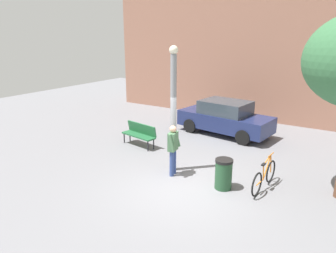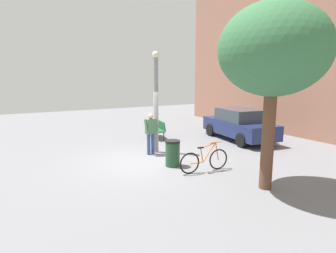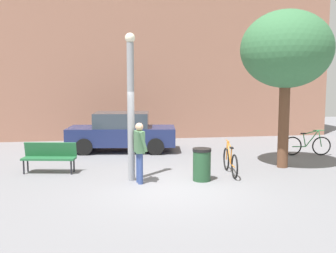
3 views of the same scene
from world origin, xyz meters
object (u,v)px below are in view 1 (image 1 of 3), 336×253
at_px(bicycle_orange, 264,177).
at_px(parked_car_navy, 225,118).
at_px(park_bench, 140,133).
at_px(trash_bin, 224,174).
at_px(person_by_lamppost, 173,147).
at_px(lamppost, 173,107).

height_order(bicycle_orange, parked_car_navy, parked_car_navy).
bearing_deg(bicycle_orange, park_bench, 168.90).
bearing_deg(trash_bin, parked_car_navy, 112.16).
xyz_separation_m(parked_car_navy, trash_bin, (2.03, -5.00, -0.31)).
distance_m(person_by_lamppost, park_bench, 3.14).
height_order(person_by_lamppost, park_bench, person_by_lamppost).
relative_size(park_bench, parked_car_navy, 0.38).
relative_size(bicycle_orange, parked_car_navy, 0.41).
distance_m(park_bench, parked_car_navy, 4.06).
relative_size(park_bench, bicycle_orange, 0.92).
bearing_deg(park_bench, person_by_lamppost, -32.65).
distance_m(bicycle_orange, parked_car_navy, 5.36).
relative_size(person_by_lamppost, bicycle_orange, 0.92).
bearing_deg(park_bench, trash_bin, -21.03).
bearing_deg(person_by_lamppost, park_bench, 147.35).
distance_m(person_by_lamppost, parked_car_navy, 5.01).
height_order(person_by_lamppost, parked_car_navy, person_by_lamppost).
height_order(lamppost, trash_bin, lamppost).
bearing_deg(bicycle_orange, trash_bin, -148.96).
relative_size(bicycle_orange, trash_bin, 1.97).
height_order(person_by_lamppost, bicycle_orange, person_by_lamppost).
xyz_separation_m(park_bench, trash_bin, (4.37, -1.68, -0.08)).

